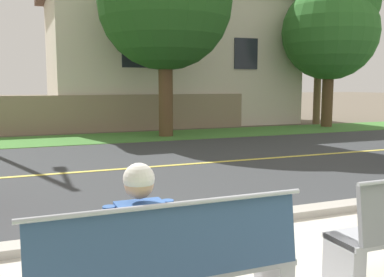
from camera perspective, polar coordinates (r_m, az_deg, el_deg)
name	(u,v)px	position (r m, az deg, el deg)	size (l,w,h in m)	color
ground_plane	(120,157)	(10.81, -9.50, -2.49)	(140.00, 140.00, 0.00)	#665B4C
curb_edge	(217,223)	(5.55, 3.28, -11.14)	(44.00, 0.30, 0.11)	#ADA89E
street_asphalt	(135,168)	(9.37, -7.53, -3.92)	(52.00, 8.00, 0.01)	#383A3D
road_centre_line	(135,168)	(9.37, -7.53, -3.89)	(48.00, 0.14, 0.01)	#E0CC4C
far_verge_grass	(94,139)	(14.67, -12.80, -0.01)	(48.00, 2.80, 0.02)	#478438
bench_left	(168,270)	(3.26, -3.25, -17.03)	(2.03, 0.48, 1.01)	#9EA0A8
seated_person_blue	(137,238)	(3.29, -7.33, -12.89)	(0.52, 0.68, 1.25)	#333D56
shade_tree_centre	(334,25)	(19.33, 18.26, 14.08)	(3.95, 3.95, 6.52)	brown
garden_wall	(86,114)	(16.64, -13.91, 3.19)	(13.00, 0.36, 1.40)	gray
house_across_street	(168,55)	(20.78, -3.17, 10.92)	(11.51, 6.91, 6.22)	beige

